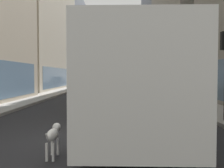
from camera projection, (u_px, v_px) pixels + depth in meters
The scene contains 10 objects.
ground_plane at pixel (113, 86), 41.84m from camera, with size 120.00×120.00×0.00m, color #232326.
sidewalk_left at pixel (81, 86), 41.98m from camera, with size 2.40×110.00×0.15m, color #9E9991.
sidewalk_right at pixel (146, 86), 41.69m from camera, with size 2.40×110.00×0.15m, color #9E9991.
building_left_far at pixel (61, 39), 53.30m from camera, with size 8.78×18.58×20.04m.
building_right_far at pixel (168, 17), 52.55m from camera, with size 9.94×21.83×29.29m.
transit_bus at pixel (128, 78), 9.80m from camera, with size 2.78×11.53×3.05m.
car_grey_wagon at pixel (132, 82), 35.18m from camera, with size 1.93×4.50×1.62m.
car_blue_hatchback at pixel (130, 81), 40.84m from camera, with size 1.87×4.12×1.62m.
car_silver_sedan at pixel (99, 81), 45.41m from camera, with size 1.92×3.90×1.62m.
dalmatian_dog at pixel (53, 135), 5.45m from camera, with size 0.22×0.96×0.72m.
Camera 1 is at (0.80, -6.79, 1.87)m, focal length 38.41 mm.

